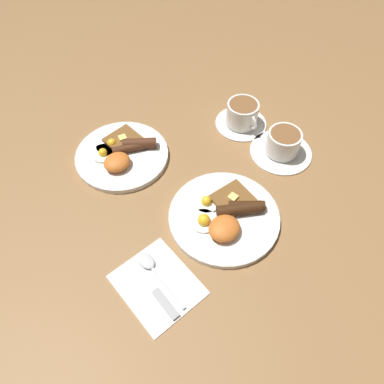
{
  "coord_description": "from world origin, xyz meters",
  "views": [
    {
      "loc": [
        -0.37,
        -0.32,
        0.77
      ],
      "look_at": [
        -0.02,
        0.1,
        0.03
      ],
      "focal_mm": 35.0,
      "sensor_mm": 36.0,
      "label": 1
    }
  ],
  "objects_px": {
    "spoon": "(151,267)",
    "breakfast_plate_far": "(122,154)",
    "breakfast_plate_near": "(225,216)",
    "knife": "(155,291)",
    "teacup_far": "(242,116)",
    "teacup_near": "(283,145)"
  },
  "relations": [
    {
      "from": "spoon",
      "to": "breakfast_plate_far",
      "type": "bearing_deg",
      "value": -21.83
    },
    {
      "from": "breakfast_plate_near",
      "to": "knife",
      "type": "distance_m",
      "value": 0.24
    },
    {
      "from": "teacup_far",
      "to": "spoon",
      "type": "relative_size",
      "value": 0.94
    },
    {
      "from": "breakfast_plate_near",
      "to": "teacup_near",
      "type": "distance_m",
      "value": 0.28
    },
    {
      "from": "breakfast_plate_near",
      "to": "teacup_near",
      "type": "bearing_deg",
      "value": 12.43
    },
    {
      "from": "breakfast_plate_near",
      "to": "teacup_far",
      "type": "distance_m",
      "value": 0.34
    },
    {
      "from": "knife",
      "to": "breakfast_plate_near",
      "type": "bearing_deg",
      "value": -78.97
    },
    {
      "from": "teacup_near",
      "to": "teacup_far",
      "type": "bearing_deg",
      "value": 91.96
    },
    {
      "from": "breakfast_plate_far",
      "to": "teacup_far",
      "type": "bearing_deg",
      "value": -19.16
    },
    {
      "from": "breakfast_plate_near",
      "to": "knife",
      "type": "xyz_separation_m",
      "value": [
        -0.24,
        -0.04,
        -0.01
      ]
    },
    {
      "from": "breakfast_plate_far",
      "to": "breakfast_plate_near",
      "type": "bearing_deg",
      "value": -77.1
    },
    {
      "from": "teacup_far",
      "to": "knife",
      "type": "bearing_deg",
      "value": -153.65
    },
    {
      "from": "breakfast_plate_near",
      "to": "breakfast_plate_far",
      "type": "height_order",
      "value": "breakfast_plate_near"
    },
    {
      "from": "breakfast_plate_near",
      "to": "teacup_far",
      "type": "height_order",
      "value": "teacup_far"
    },
    {
      "from": "knife",
      "to": "spoon",
      "type": "bearing_deg",
      "value": -25.44
    },
    {
      "from": "breakfast_plate_far",
      "to": "teacup_near",
      "type": "xyz_separation_m",
      "value": [
        0.34,
        -0.27,
        0.02
      ]
    },
    {
      "from": "teacup_far",
      "to": "spoon",
      "type": "xyz_separation_m",
      "value": [
        -0.48,
        -0.2,
        -0.02
      ]
    },
    {
      "from": "breakfast_plate_far",
      "to": "spoon",
      "type": "distance_m",
      "value": 0.34
    },
    {
      "from": "teacup_far",
      "to": "knife",
      "type": "relative_size",
      "value": 0.89
    },
    {
      "from": "teacup_near",
      "to": "spoon",
      "type": "distance_m",
      "value": 0.48
    },
    {
      "from": "teacup_near",
      "to": "breakfast_plate_far",
      "type": "bearing_deg",
      "value": 142.0
    },
    {
      "from": "breakfast_plate_far",
      "to": "knife",
      "type": "xyz_separation_m",
      "value": [
        -0.16,
        -0.37,
        -0.01
      ]
    }
  ]
}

